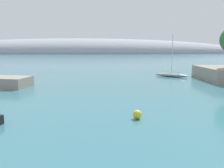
{
  "coord_description": "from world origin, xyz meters",
  "views": [
    {
      "loc": [
        -0.57,
        -7.85,
        6.82
      ],
      "look_at": [
        0.82,
        27.7,
        1.22
      ],
      "focal_mm": 38.34,
      "sensor_mm": 36.0,
      "label": 1
    }
  ],
  "objects": [
    {
      "name": "sailboat_grey_mid_mooring",
      "position": [
        14.99,
        45.44,
        0.47
      ],
      "size": [
        7.22,
        5.76,
        9.5
      ],
      "rotation": [
        0.0,
        0.0,
        2.53
      ],
      "color": "gray",
      "rests_on": "water"
    },
    {
      "name": "mooring_buoy_yellow",
      "position": [
        2.69,
        14.04,
        0.43
      ],
      "size": [
        0.86,
        0.86,
        0.86
      ],
      "primitive_type": "sphere",
      "color": "yellow",
      "rests_on": "water"
    },
    {
      "name": "distant_ridge",
      "position": [
        -25.43,
        235.95,
        0.0
      ],
      "size": [
        349.47,
        63.64,
        29.4
      ],
      "primitive_type": "ellipsoid",
      "color": "#999EA8",
      "rests_on": "ground"
    }
  ]
}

